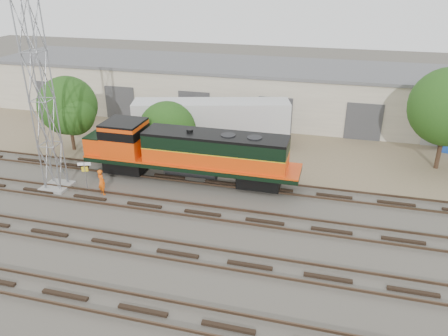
% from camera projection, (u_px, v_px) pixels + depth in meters
% --- Properties ---
extents(ground, '(140.00, 140.00, 0.00)m').
position_uv_depth(ground, '(195.00, 226.00, 26.38)').
color(ground, '#47423A').
rests_on(ground, ground).
extents(dirt_strip, '(80.00, 16.00, 0.02)m').
position_uv_depth(dirt_strip, '(247.00, 141.00, 39.57)').
color(dirt_strip, '#726047').
rests_on(dirt_strip, ground).
extents(tracks, '(80.00, 20.40, 0.28)m').
position_uv_depth(tracks, '(178.00, 253.00, 23.71)').
color(tracks, black).
rests_on(tracks, ground).
extents(warehouse, '(58.40, 10.40, 5.30)m').
position_uv_depth(warehouse, '(264.00, 91.00, 45.48)').
color(warehouse, beige).
rests_on(warehouse, ground).
extents(locomotive, '(15.88, 2.79, 3.82)m').
position_uv_depth(locomotive, '(187.00, 152.00, 31.34)').
color(locomotive, black).
rests_on(locomotive, tracks).
extents(signal_tower, '(1.86, 1.86, 12.63)m').
position_uv_depth(signal_tower, '(43.00, 104.00, 28.53)').
color(signal_tower, gray).
rests_on(signal_tower, ground).
extents(sign_post, '(0.85, 0.33, 2.17)m').
position_uv_depth(sign_post, '(85.00, 171.00, 30.05)').
color(sign_post, gray).
rests_on(sign_post, ground).
extents(worker, '(0.80, 0.71, 1.85)m').
position_uv_depth(worker, '(101.00, 182.00, 29.79)').
color(worker, '#EF580D').
rests_on(worker, ground).
extents(semi_trailer, '(13.43, 6.05, 4.06)m').
position_uv_depth(semi_trailer, '(215.00, 118.00, 37.34)').
color(semi_trailer, silver).
rests_on(semi_trailer, ground).
extents(tree_west, '(5.09, 4.84, 6.34)m').
position_uv_depth(tree_west, '(69.00, 108.00, 35.88)').
color(tree_west, '#382619').
rests_on(tree_west, ground).
extents(tree_mid, '(4.98, 4.75, 4.75)m').
position_uv_depth(tree_mid, '(169.00, 132.00, 35.86)').
color(tree_mid, '#382619').
rests_on(tree_mid, ground).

